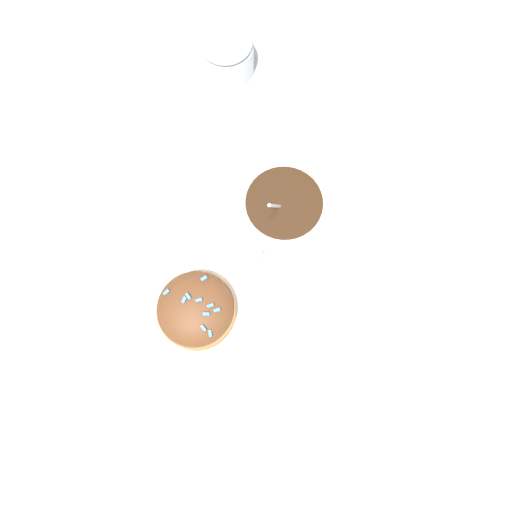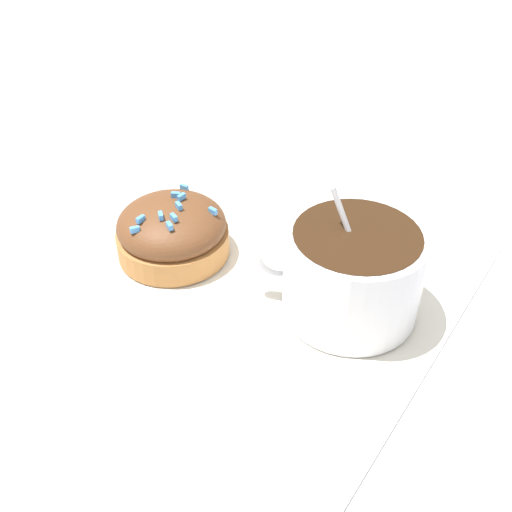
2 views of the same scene
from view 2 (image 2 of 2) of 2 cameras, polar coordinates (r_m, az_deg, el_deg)
The scene contains 4 objects.
ground_plane at distance 0.46m, azimuth 0.07°, elevation -2.32°, with size 3.00×3.00×0.00m, color #B2B2B7.
paper_napkin at distance 0.46m, azimuth 0.07°, elevation -2.18°, with size 0.29×0.29×0.00m.
coffee_cup at distance 0.42m, azimuth 9.07°, elevation -1.23°, with size 0.12×0.10×0.09m.
frosted_pastry at distance 0.48m, azimuth -7.98°, elevation 2.40°, with size 0.09×0.09×0.05m.
Camera 2 is at (0.20, -0.29, 0.30)m, focal length 42.00 mm.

